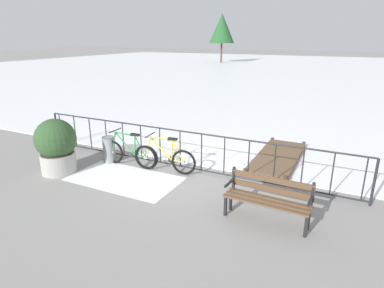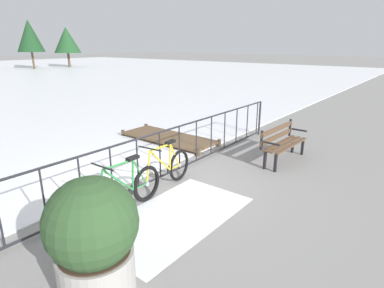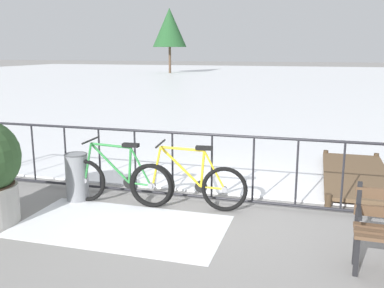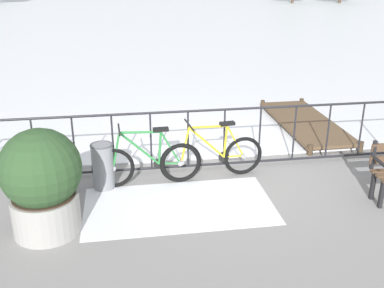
% 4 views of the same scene
% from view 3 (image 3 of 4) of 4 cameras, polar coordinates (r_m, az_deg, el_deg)
% --- Properties ---
extents(ground_plane, '(160.00, 160.00, 0.00)m').
position_cam_3_polar(ground_plane, '(6.64, 2.57, -7.70)').
color(ground_plane, gray).
extents(frozen_pond, '(80.00, 56.00, 0.03)m').
position_cam_3_polar(frozen_pond, '(34.58, 13.78, 8.19)').
color(frozen_pond, white).
rests_on(frozen_pond, ground).
extents(snow_patch, '(2.73, 1.49, 0.01)m').
position_cam_3_polar(snow_patch, '(5.87, -9.29, -10.56)').
color(snow_patch, white).
rests_on(snow_patch, ground).
extents(railing_fence, '(9.06, 0.06, 1.07)m').
position_cam_3_polar(railing_fence, '(6.47, 2.62, -3.04)').
color(railing_fence, '#232328').
rests_on(railing_fence, ground).
extents(bicycle_near_railing, '(1.71, 0.52, 0.97)m').
position_cam_3_polar(bicycle_near_railing, '(6.26, -0.49, -5.37)').
color(bicycle_near_railing, black).
rests_on(bicycle_near_railing, ground).
extents(bicycle_second, '(1.71, 0.52, 0.97)m').
position_cam_3_polar(bicycle_second, '(6.56, -9.76, -4.75)').
color(bicycle_second, black).
rests_on(bicycle_second, ground).
extents(trash_bin, '(0.35, 0.35, 0.73)m').
position_cam_3_polar(trash_bin, '(6.88, -14.88, -4.14)').
color(trash_bin, gray).
rests_on(trash_bin, ground).
extents(wooden_dock, '(1.10, 3.03, 0.20)m').
position_cam_3_polar(wooden_dock, '(8.16, 20.77, -3.81)').
color(wooden_dock, brown).
rests_on(wooden_dock, ground).
extents(tree_far_west, '(3.26, 3.26, 6.18)m').
position_cam_3_polar(tree_far_west, '(43.14, -2.97, 15.02)').
color(tree_far_west, brown).
rests_on(tree_far_west, ground).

